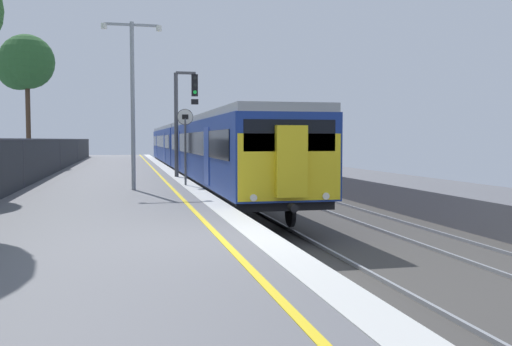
{
  "coord_description": "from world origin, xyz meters",
  "views": [
    {
      "loc": [
        -1.96,
        -9.72,
        1.73
      ],
      "look_at": [
        1.89,
        7.02,
        0.71
      ],
      "focal_mm": 40.13,
      "sensor_mm": 36.0,
      "label": 1
    }
  ],
  "objects": [
    {
      "name": "ground",
      "position": [
        2.64,
        0.0,
        -0.61
      ],
      "size": [
        17.4,
        110.0,
        1.21
      ],
      "color": "slate"
    },
    {
      "name": "commuter_train_at_platform",
      "position": [
        2.1,
        24.38,
        1.27
      ],
      "size": [
        2.83,
        41.1,
        3.81
      ],
      "color": "navy",
      "rests_on": "ground"
    },
    {
      "name": "signal_gantry",
      "position": [
        0.63,
        16.55,
        3.0
      ],
      "size": [
        1.1,
        0.24,
        4.79
      ],
      "color": "#47474C",
      "rests_on": "ground"
    },
    {
      "name": "speed_limit_sign",
      "position": [
        0.25,
        11.64,
        1.81
      ],
      "size": [
        0.59,
        0.08,
        2.85
      ],
      "color": "#59595B",
      "rests_on": "ground"
    },
    {
      "name": "platform_lamp_mid",
      "position": [
        -1.67,
        10.14,
        3.34
      ],
      "size": [
        2.0,
        0.2,
        5.66
      ],
      "color": "#93999E",
      "rests_on": "ground"
    },
    {
      "name": "background_tree_right",
      "position": [
        -8.07,
        28.98,
        6.43
      ],
      "size": [
        3.56,
        3.42,
        8.32
      ],
      "color": "#473323",
      "rests_on": "ground"
    }
  ]
}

